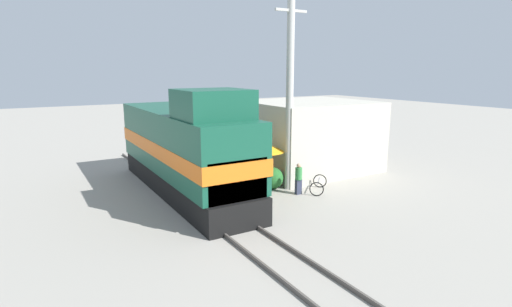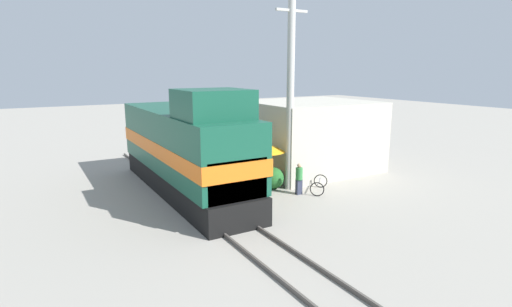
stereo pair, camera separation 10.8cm
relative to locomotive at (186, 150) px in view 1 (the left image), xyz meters
name	(u,v)px [view 1 (the left image)]	position (x,y,z in m)	size (l,w,h in m)	color
ground_plane	(219,216)	(0.00, -3.66, -2.24)	(120.00, 120.00, 0.00)	gray
rail_near	(203,218)	(-0.72, -3.66, -2.17)	(0.08, 29.32, 0.15)	#4C4742
rail_far	(234,212)	(0.72, -3.66, -2.17)	(0.08, 29.32, 0.15)	#4C4742
locomotive	(186,150)	(0.00, 0.00, 0.00)	(3.00, 12.25, 5.32)	black
utility_pole	(290,90)	(4.86, -1.86, 2.86)	(1.80, 0.37, 10.07)	#B2B2AD
vendor_umbrella	(263,147)	(3.90, -0.88, -0.08)	(2.28, 2.28, 2.42)	#4C4C4C
billboard_sign	(283,130)	(6.94, 1.74, 0.21)	(2.59, 0.12, 3.17)	#595959
shrub_cluster	(273,178)	(4.16, -1.44, -1.68)	(1.13, 1.13, 1.13)	#236028
person_bystander	(299,178)	(4.75, -2.89, -1.39)	(0.34, 0.34, 1.58)	#2D3347
bicycle	(318,185)	(5.87, -3.07, -1.88)	(1.63, 1.62, 0.71)	black
building_block_distant	(309,135)	(8.41, 1.04, -0.14)	(7.15, 6.29, 4.21)	#B7B2A3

